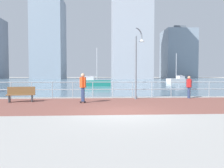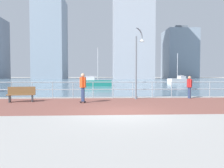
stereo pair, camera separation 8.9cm
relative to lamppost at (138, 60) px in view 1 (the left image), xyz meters
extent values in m
plane|color=#ADAAA5|center=(-1.68, 34.76, -2.67)|extent=(220.00, 220.00, 0.00)
cube|color=brown|center=(-1.68, -2.66, -2.67)|extent=(28.00, 6.32, 0.01)
cube|color=slate|center=(-1.68, 45.50, -2.67)|extent=(180.00, 88.00, 0.00)
cylinder|color=#9EADB7|center=(-8.68, 0.50, -2.11)|extent=(0.05, 0.05, 1.14)
cylinder|color=#9EADB7|center=(-7.28, 0.50, -2.11)|extent=(0.05, 0.05, 1.14)
cylinder|color=#9EADB7|center=(-5.88, 0.50, -2.11)|extent=(0.05, 0.05, 1.14)
cylinder|color=#9EADB7|center=(-4.48, 0.50, -2.11)|extent=(0.05, 0.05, 1.14)
cylinder|color=#9EADB7|center=(-3.08, 0.50, -2.11)|extent=(0.05, 0.05, 1.14)
cylinder|color=#9EADB7|center=(-1.68, 0.50, -2.11)|extent=(0.05, 0.05, 1.14)
cylinder|color=#9EADB7|center=(-0.28, 0.50, -2.11)|extent=(0.05, 0.05, 1.14)
cylinder|color=#9EADB7|center=(1.12, 0.50, -2.11)|extent=(0.05, 0.05, 1.14)
cylinder|color=#9EADB7|center=(2.52, 0.50, -2.11)|extent=(0.05, 0.05, 1.14)
cylinder|color=#9EADB7|center=(3.92, 0.50, -2.11)|extent=(0.05, 0.05, 1.14)
cylinder|color=#9EADB7|center=(5.32, 0.50, -2.11)|extent=(0.05, 0.05, 1.14)
cylinder|color=#9EADB7|center=(-1.68, 0.50, -1.54)|extent=(25.20, 0.06, 0.06)
cylinder|color=#9EADB7|center=(-1.68, 0.50, -2.05)|extent=(25.20, 0.06, 0.06)
cylinder|color=slate|center=(-0.14, -0.10, -2.57)|extent=(0.19, 0.19, 0.20)
cylinder|color=slate|center=(-0.14, -0.10, -0.55)|extent=(0.12, 0.12, 4.24)
cylinder|color=slate|center=(-0.08, -0.05, 2.11)|extent=(0.20, 0.17, 0.11)
cylinder|color=slate|center=(0.04, 0.03, 2.06)|extent=(0.21, 0.18, 0.15)
cylinder|color=slate|center=(0.15, 0.10, 1.98)|extent=(0.20, 0.17, 0.18)
cylinder|color=slate|center=(0.24, 0.16, 1.86)|extent=(0.18, 0.16, 0.19)
cylinder|color=slate|center=(0.29, 0.20, 1.72)|extent=(0.15, 0.14, 0.19)
cylinder|color=slate|center=(0.31, 0.21, 1.56)|extent=(0.12, 0.12, 0.17)
cone|color=silver|center=(0.31, 0.21, 1.36)|extent=(0.36, 0.36, 0.22)
cylinder|color=black|center=(-3.49, -1.85, -2.64)|extent=(0.07, 0.06, 0.06)
cylinder|color=black|center=(-3.45, -1.91, -2.64)|extent=(0.07, 0.06, 0.06)
cylinder|color=black|center=(-3.71, -1.98, -2.64)|extent=(0.07, 0.06, 0.06)
cylinder|color=black|center=(-3.67, -2.05, -2.64)|extent=(0.07, 0.06, 0.06)
cube|color=black|center=(-3.58, -1.95, -2.59)|extent=(0.40, 0.30, 0.02)
cylinder|color=navy|center=(-3.62, -1.88, -2.18)|extent=(0.18, 0.18, 0.81)
cylinder|color=navy|center=(-3.54, -2.02, -2.18)|extent=(0.18, 0.18, 0.81)
cube|color=#D84C1E|center=(-3.58, -1.95, -1.47)|extent=(0.38, 0.42, 0.61)
cylinder|color=#D84C1E|center=(-3.70, -1.75, -1.45)|extent=(0.12, 0.12, 0.58)
cylinder|color=#D84C1E|center=(-3.46, -2.14, -1.45)|extent=(0.12, 0.12, 0.58)
sphere|color=#DBAD89|center=(-3.58, -1.95, -1.05)|extent=(0.23, 0.23, 0.23)
cylinder|color=navy|center=(3.67, 0.23, -2.29)|extent=(0.13, 0.13, 0.77)
cylinder|color=navy|center=(3.67, 0.07, -2.29)|extent=(0.13, 0.13, 0.77)
cube|color=red|center=(3.67, 0.15, -1.62)|extent=(0.25, 0.35, 0.57)
cylinder|color=red|center=(3.68, 0.38, -1.60)|extent=(0.09, 0.09, 0.55)
cylinder|color=red|center=(3.66, -0.08, -1.60)|extent=(0.09, 0.09, 0.55)
sphere|color=tan|center=(3.67, 0.15, -1.22)|extent=(0.21, 0.21, 0.21)
cube|color=brown|center=(-7.34, -1.38, -2.22)|extent=(1.65, 0.67, 0.06)
cube|color=brown|center=(-7.38, -1.17, -1.97)|extent=(1.59, 0.30, 0.44)
cube|color=#3F4247|center=(-6.71, -1.27, -2.45)|extent=(0.12, 0.38, 0.45)
cube|color=#3F4247|center=(-7.98, -1.48, -2.45)|extent=(0.12, 0.38, 0.45)
cube|color=white|center=(12.91, 27.98, -2.22)|extent=(4.42, 3.13, 0.92)
cube|color=silver|center=(14.05, 28.56, -1.50)|extent=(1.79, 1.53, 0.51)
cylinder|color=silver|center=(12.91, 27.98, 0.79)|extent=(0.10, 0.10, 5.10)
cylinder|color=silver|center=(13.75, 28.40, -1.15)|extent=(1.75, 0.95, 0.08)
cube|color=#197266|center=(-3.01, 16.97, -2.25)|extent=(4.01, 1.27, 0.86)
cube|color=silver|center=(-4.21, 16.98, -1.58)|extent=(1.45, 0.88, 0.48)
cylinder|color=silver|center=(-3.01, 16.97, 0.57)|extent=(0.10, 0.10, 4.77)
cylinder|color=silver|center=(-3.89, 16.98, -1.24)|extent=(1.80, 0.09, 0.08)
cube|color=#8493A3|center=(38.43, 95.72, 9.77)|extent=(15.32, 15.16, 24.89)
cube|color=slate|center=(38.43, 95.72, 23.21)|extent=(6.13, 6.06, 2.00)
cube|color=#A3A8B2|center=(10.10, 71.09, 21.17)|extent=(15.49, 12.11, 47.68)
cube|color=#8493A3|center=(-24.37, 78.86, 14.30)|extent=(12.47, 15.25, 33.94)
camera|label=1|loc=(-2.58, -14.42, -1.03)|focal=34.09mm
camera|label=2|loc=(-2.49, -14.42, -1.03)|focal=34.09mm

